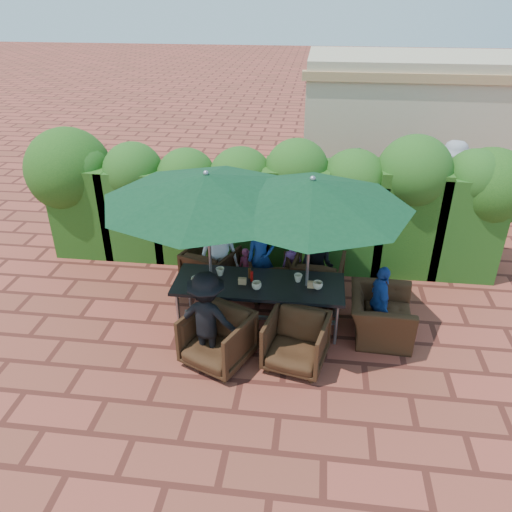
# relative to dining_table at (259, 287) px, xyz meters

# --- Properties ---
(ground) EXTENTS (80.00, 80.00, 0.00)m
(ground) POSITION_rel_dining_table_xyz_m (-0.08, -0.20, -0.68)
(ground) COLOR brown
(ground) RESTS_ON ground
(dining_table) EXTENTS (2.55, 0.90, 0.75)m
(dining_table) POSITION_rel_dining_table_xyz_m (0.00, 0.00, 0.00)
(dining_table) COLOR black
(dining_table) RESTS_ON ground
(umbrella_left) EXTENTS (3.01, 3.01, 2.46)m
(umbrella_left) POSITION_rel_dining_table_xyz_m (-0.74, 0.06, 1.54)
(umbrella_left) COLOR gray
(umbrella_left) RESTS_ON ground
(umbrella_right) EXTENTS (2.80, 2.80, 2.46)m
(umbrella_right) POSITION_rel_dining_table_xyz_m (0.72, 0.02, 1.54)
(umbrella_right) COLOR gray
(umbrella_right) RESTS_ON ground
(chair_far_left) EXTENTS (1.01, 0.98, 0.82)m
(chair_far_left) POSITION_rel_dining_table_xyz_m (-0.95, 1.00, -0.26)
(chair_far_left) COLOR black
(chair_far_left) RESTS_ON ground
(chair_far_mid) EXTENTS (0.84, 0.81, 0.72)m
(chair_far_mid) POSITION_rel_dining_table_xyz_m (0.08, 0.88, -0.32)
(chair_far_mid) COLOR black
(chair_far_mid) RESTS_ON ground
(chair_far_right) EXTENTS (0.89, 0.85, 0.83)m
(chair_far_right) POSITION_rel_dining_table_xyz_m (0.89, 0.92, -0.26)
(chair_far_right) COLOR black
(chair_far_right) RESTS_ON ground
(chair_near_left) EXTENTS (1.07, 1.05, 0.85)m
(chair_near_left) POSITION_rel_dining_table_xyz_m (-0.46, -0.94, -0.25)
(chair_near_left) COLOR black
(chair_near_left) RESTS_ON ground
(chair_near_right) EXTENTS (0.95, 0.91, 0.82)m
(chair_near_right) POSITION_rel_dining_table_xyz_m (0.62, -0.85, -0.26)
(chair_near_right) COLOR black
(chair_near_right) RESTS_ON ground
(chair_end_right) EXTENTS (0.72, 1.08, 0.92)m
(chair_end_right) POSITION_rel_dining_table_xyz_m (1.84, -0.03, -0.22)
(chair_end_right) COLOR black
(chair_end_right) RESTS_ON ground
(adult_far_left) EXTENTS (0.74, 0.56, 1.33)m
(adult_far_left) POSITION_rel_dining_table_xyz_m (-0.79, 0.94, -0.01)
(adult_far_left) COLOR white
(adult_far_left) RESTS_ON ground
(adult_far_mid) EXTENTS (0.58, 0.53, 1.31)m
(adult_far_mid) POSITION_rel_dining_table_xyz_m (-0.08, 0.96, -0.02)
(adult_far_mid) COLOR #1B4094
(adult_far_mid) RESTS_ON ground
(adult_far_right) EXTENTS (0.66, 0.54, 1.20)m
(adult_far_right) POSITION_rel_dining_table_xyz_m (0.86, 0.88, -0.08)
(adult_far_right) COLOR black
(adult_far_right) RESTS_ON ground
(adult_near_left) EXTENTS (0.95, 0.54, 1.40)m
(adult_near_left) POSITION_rel_dining_table_xyz_m (-0.59, -0.92, 0.02)
(adult_near_left) COLOR black
(adult_near_left) RESTS_ON ground
(adult_end_right) EXTENTS (0.45, 0.72, 1.15)m
(adult_end_right) POSITION_rel_dining_table_xyz_m (1.80, -0.02, -0.10)
(adult_end_right) COLOR #1B4094
(adult_end_right) RESTS_ON ground
(child_left) EXTENTS (0.32, 0.28, 0.75)m
(child_left) POSITION_rel_dining_table_xyz_m (-0.34, 1.04, -0.30)
(child_left) COLOR #C14477
(child_left) RESTS_ON ground
(child_right) EXTENTS (0.36, 0.31, 0.89)m
(child_right) POSITION_rel_dining_table_xyz_m (0.44, 1.09, -0.23)
(child_right) COLOR #9852B2
(child_right) RESTS_ON ground
(pedestrian_a) EXTENTS (1.62, 0.77, 1.66)m
(pedestrian_a) POSITION_rel_dining_table_xyz_m (1.60, 4.13, 0.16)
(pedestrian_a) COLOR #258A43
(pedestrian_a) RESTS_ON ground
(pedestrian_b) EXTENTS (0.86, 0.65, 1.60)m
(pedestrian_b) POSITION_rel_dining_table_xyz_m (2.61, 4.29, 0.12)
(pedestrian_b) COLOR #C14477
(pedestrian_b) RESTS_ON ground
(pedestrian_c) EXTENTS (1.32, 0.88, 1.89)m
(pedestrian_c) POSITION_rel_dining_table_xyz_m (3.58, 4.14, 0.27)
(pedestrian_c) COLOR gray
(pedestrian_c) RESTS_ON ground
(cup_a) EXTENTS (0.18, 0.18, 0.14)m
(cup_a) POSITION_rel_dining_table_xyz_m (-0.90, -0.18, 0.14)
(cup_a) COLOR beige
(cup_a) RESTS_ON dining_table
(cup_b) EXTENTS (0.13, 0.13, 0.12)m
(cup_b) POSITION_rel_dining_table_xyz_m (-0.62, 0.16, 0.14)
(cup_b) COLOR beige
(cup_b) RESTS_ON dining_table
(cup_c) EXTENTS (0.15, 0.15, 0.12)m
(cup_c) POSITION_rel_dining_table_xyz_m (-0.01, -0.17, 0.13)
(cup_c) COLOR beige
(cup_c) RESTS_ON dining_table
(cup_d) EXTENTS (0.13, 0.13, 0.12)m
(cup_d) POSITION_rel_dining_table_xyz_m (0.58, 0.12, 0.13)
(cup_d) COLOR beige
(cup_d) RESTS_ON dining_table
(cup_e) EXTENTS (0.15, 0.15, 0.12)m
(cup_e) POSITION_rel_dining_table_xyz_m (0.88, -0.05, 0.13)
(cup_e) COLOR beige
(cup_e) RESTS_ON dining_table
(ketchup_bottle) EXTENTS (0.04, 0.04, 0.17)m
(ketchup_bottle) POSITION_rel_dining_table_xyz_m (-0.11, 0.04, 0.16)
(ketchup_bottle) COLOR #B20C0A
(ketchup_bottle) RESTS_ON dining_table
(sauce_bottle) EXTENTS (0.04, 0.04, 0.17)m
(sauce_bottle) POSITION_rel_dining_table_xyz_m (-0.16, 0.13, 0.16)
(sauce_bottle) COLOR #4C230C
(sauce_bottle) RESTS_ON dining_table
(serving_tray) EXTENTS (0.35, 0.25, 0.02)m
(serving_tray) POSITION_rel_dining_table_xyz_m (-0.79, -0.18, 0.08)
(serving_tray) COLOR #987049
(serving_tray) RESTS_ON dining_table
(number_block_left) EXTENTS (0.12, 0.06, 0.10)m
(number_block_left) POSITION_rel_dining_table_xyz_m (-0.24, -0.06, 0.12)
(number_block_left) COLOR tan
(number_block_left) RESTS_ON dining_table
(number_block_right) EXTENTS (0.12, 0.06, 0.10)m
(number_block_right) POSITION_rel_dining_table_xyz_m (0.79, -0.03, 0.12)
(number_block_right) COLOR tan
(number_block_right) RESTS_ON dining_table
(hedge_wall) EXTENTS (9.10, 1.60, 2.50)m
(hedge_wall) POSITION_rel_dining_table_xyz_m (-0.13, 2.12, 0.64)
(hedge_wall) COLOR #133C10
(hedge_wall) RESTS_ON ground
(building) EXTENTS (6.20, 3.08, 3.20)m
(building) POSITION_rel_dining_table_xyz_m (3.42, 6.80, 0.93)
(building) COLOR #C2B190
(building) RESTS_ON ground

